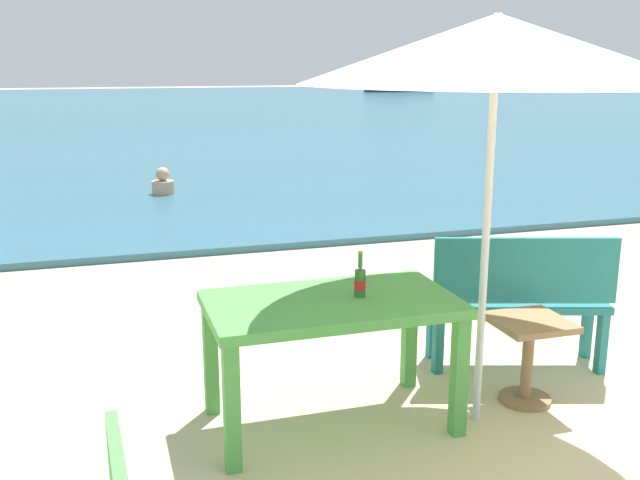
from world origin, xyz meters
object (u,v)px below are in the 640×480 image
object	(u,v)px
picnic_table_green	(331,318)
side_table_wood	(528,348)
patio_umbrella	(496,50)
beer_bottle_amber	(360,281)
swimmer_person	(163,184)
boat_cargo_ship	(398,82)
bench_teal_center	(520,294)

from	to	relation	value
picnic_table_green	side_table_wood	xyz separation A→B (m)	(1.24, -0.09, -0.30)
patio_umbrella	side_table_wood	distance (m)	1.82
picnic_table_green	patio_umbrella	distance (m)	1.70
beer_bottle_amber	patio_umbrella	size ratio (longest dim) A/B	0.12
picnic_table_green	beer_bottle_amber	size ratio (longest dim) A/B	5.28
patio_umbrella	swimmer_person	size ratio (longest dim) A/B	5.61
side_table_wood	swimmer_person	distance (m)	7.81
beer_bottle_amber	patio_umbrella	xyz separation A→B (m)	(0.66, -0.22, 1.26)
beer_bottle_amber	patio_umbrella	bearing A→B (deg)	-18.79
picnic_table_green	swimmer_person	size ratio (longest dim) A/B	3.41
swimmer_person	boat_cargo_ship	size ratio (longest dim) A/B	0.09
picnic_table_green	side_table_wood	distance (m)	1.28
swimmer_person	boat_cargo_ship	xyz separation A→B (m)	(18.75, 34.75, 0.43)
beer_bottle_amber	boat_cargo_ship	size ratio (longest dim) A/B	0.06
side_table_wood	boat_cargo_ship	bearing A→B (deg)	67.83
picnic_table_green	swimmer_person	distance (m)	7.59
picnic_table_green	side_table_wood	size ratio (longest dim) A/B	2.59
side_table_wood	bench_teal_center	world-z (taller)	bench_teal_center
picnic_table_green	patio_umbrella	world-z (taller)	patio_umbrella
patio_umbrella	boat_cargo_ship	world-z (taller)	patio_umbrella
side_table_wood	swimmer_person	world-z (taller)	side_table_wood
bench_teal_center	patio_umbrella	bearing A→B (deg)	-137.03
patio_umbrella	side_table_wood	size ratio (longest dim) A/B	4.26
patio_umbrella	bench_teal_center	bearing A→B (deg)	42.97
boat_cargo_ship	swimmer_person	bearing A→B (deg)	-118.36
side_table_wood	bench_teal_center	distance (m)	0.53
side_table_wood	boat_cargo_ship	size ratio (longest dim) A/B	0.12
patio_umbrella	side_table_wood	xyz separation A→B (m)	(0.41, 0.13, -1.76)
picnic_table_green	beer_bottle_amber	bearing A→B (deg)	-0.16
bench_teal_center	swimmer_person	world-z (taller)	bench_teal_center
beer_bottle_amber	side_table_wood	size ratio (longest dim) A/B	0.49
beer_bottle_amber	side_table_wood	xyz separation A→B (m)	(1.07, -0.09, -0.50)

